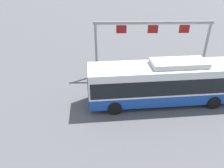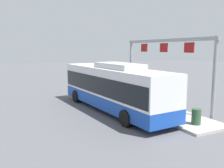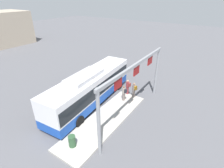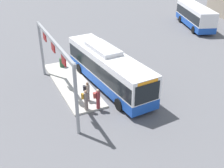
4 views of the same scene
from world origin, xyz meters
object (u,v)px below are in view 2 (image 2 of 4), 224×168
(bus_main, at_px, (112,86))
(trash_bin, at_px, (196,117))
(person_waiting_mid, at_px, (130,87))
(person_boarding, at_px, (120,87))
(person_waiting_near, at_px, (131,89))

(bus_main, bearing_deg, trash_bin, -158.25)
(bus_main, relative_size, person_waiting_mid, 6.95)
(person_boarding, distance_m, person_waiting_near, 1.41)
(bus_main, relative_size, person_waiting_near, 6.95)
(trash_bin, bearing_deg, person_waiting_mid, -3.96)
(trash_bin, bearing_deg, bus_main, 26.29)
(person_waiting_mid, relative_size, trash_bin, 1.86)
(person_boarding, relative_size, person_waiting_mid, 1.00)
(bus_main, xyz_separation_m, person_waiting_mid, (3.05, -3.25, -0.76))
(bus_main, relative_size, person_boarding, 6.95)
(person_waiting_near, xyz_separation_m, person_waiting_mid, (1.14, -0.56, 0.00))
(bus_main, bearing_deg, person_boarding, -40.36)
(person_waiting_near, xyz_separation_m, trash_bin, (-7.30, 0.02, -0.44))
(person_waiting_mid, bearing_deg, bus_main, 63.92)
(person_boarding, height_order, person_waiting_near, same)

